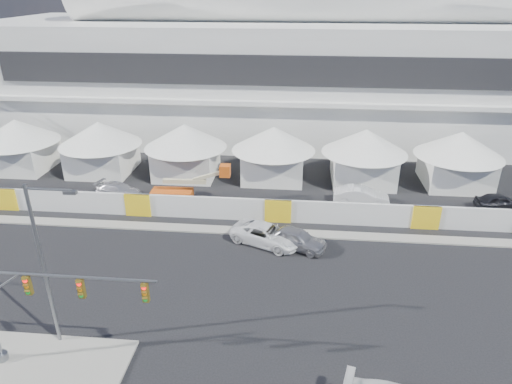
# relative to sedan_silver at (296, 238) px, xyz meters

# --- Properties ---
(ground) EXTENTS (160.00, 160.00, 0.00)m
(ground) POSITION_rel_sedan_silver_xyz_m (-7.59, -10.46, -0.79)
(ground) COLOR black
(ground) RESTS_ON ground
(median_island) EXTENTS (10.00, 5.00, 0.15)m
(median_island) POSITION_rel_sedan_silver_xyz_m (-13.59, -13.46, -0.71)
(median_island) COLOR gray
(median_island) RESTS_ON ground
(far_curb) EXTENTS (80.00, 1.20, 0.12)m
(far_curb) POSITION_rel_sedan_silver_xyz_m (12.41, 2.04, -0.73)
(far_curb) COLOR gray
(far_curb) RESTS_ON ground
(stadium) EXTENTS (80.00, 24.80, 21.98)m
(stadium) POSITION_rel_sedan_silver_xyz_m (1.12, 31.05, 8.66)
(stadium) COLOR silver
(stadium) RESTS_ON ground
(tent_row) EXTENTS (53.40, 8.40, 5.40)m
(tent_row) POSITION_rel_sedan_silver_xyz_m (-7.09, 13.54, 2.36)
(tent_row) COLOR white
(tent_row) RESTS_ON ground
(hoarding_fence) EXTENTS (70.00, 0.25, 2.00)m
(hoarding_fence) POSITION_rel_sedan_silver_xyz_m (-1.59, 4.04, 0.21)
(hoarding_fence) COLOR silver
(hoarding_fence) RESTS_ON ground
(sedan_silver) EXTENTS (3.53, 4.98, 1.57)m
(sedan_silver) POSITION_rel_sedan_silver_xyz_m (0.00, 0.00, 0.00)
(sedan_silver) COLOR #A5A4A9
(sedan_silver) RESTS_ON ground
(pickup_curb) EXTENTS (4.51, 6.09, 1.54)m
(pickup_curb) POSITION_rel_sedan_silver_xyz_m (-2.29, 0.41, -0.02)
(pickup_curb) COLOR white
(pickup_curb) RESTS_ON ground
(lot_car_a) EXTENTS (2.13, 5.06, 1.63)m
(lot_car_a) POSITION_rel_sedan_silver_xyz_m (5.72, 8.06, 0.03)
(lot_car_a) COLOR silver
(lot_car_a) RESTS_ON ground
(lot_car_b) EXTENTS (1.87, 4.24, 1.42)m
(lot_car_b) POSITION_rel_sedan_silver_xyz_m (17.84, 8.25, -0.08)
(lot_car_b) COLOR black
(lot_car_b) RESTS_ON ground
(lot_car_c) EXTENTS (2.94, 4.80, 1.30)m
(lot_car_c) POSITION_rel_sedan_silver_xyz_m (-16.72, 7.56, -0.14)
(lot_car_c) COLOR silver
(lot_car_c) RESTS_ON ground
(traffic_mast) EXTENTS (9.24, 0.62, 6.40)m
(traffic_mast) POSITION_rel_sedan_silver_xyz_m (-13.20, -12.99, 2.99)
(traffic_mast) COLOR slate
(traffic_mast) RESTS_ON median_island
(streetlight_median) EXTENTS (2.62, 0.26, 9.48)m
(streetlight_median) POSITION_rel_sedan_silver_xyz_m (-12.77, -11.26, 4.81)
(streetlight_median) COLOR slate
(streetlight_median) RESTS_ON median_island
(boom_lift) EXTENTS (7.30, 1.76, 3.71)m
(boom_lift) POSITION_rel_sedan_silver_xyz_m (-10.73, 6.93, 0.21)
(boom_lift) COLOR #D25313
(boom_lift) RESTS_ON ground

